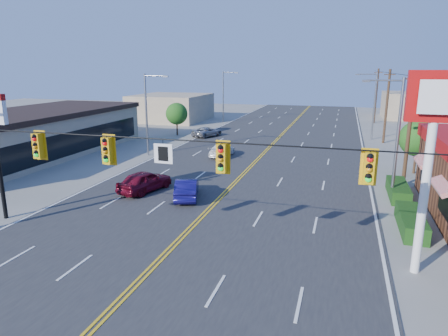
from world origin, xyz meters
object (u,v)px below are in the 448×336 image
(kfc_pylon, at_px, (432,134))
(car_white, at_px, (222,151))
(signal_span, at_px, (133,166))
(car_magenta, at_px, (145,182))
(car_silver, at_px, (207,132))
(car_blue, at_px, (187,189))

(kfc_pylon, distance_m, car_white, 25.00)
(signal_span, height_order, car_magenta, signal_span)
(signal_span, distance_m, car_magenta, 12.89)
(car_white, relative_size, car_silver, 0.99)
(kfc_pylon, bearing_deg, signal_span, -160.22)
(car_blue, bearing_deg, car_white, -101.32)
(kfc_pylon, height_order, car_blue, kfc_pylon)
(car_silver, bearing_deg, car_white, 138.23)
(signal_span, bearing_deg, car_white, 98.70)
(kfc_pylon, height_order, car_silver, kfc_pylon)
(kfc_pylon, distance_m, car_silver, 36.33)
(car_magenta, bearing_deg, car_blue, -174.16)
(car_magenta, relative_size, car_white, 1.03)
(car_white, bearing_deg, kfc_pylon, 127.03)
(car_magenta, bearing_deg, car_silver, -66.92)
(signal_span, distance_m, car_silver, 35.31)
(car_white, bearing_deg, car_silver, -63.91)
(car_silver, bearing_deg, car_magenta, 120.24)
(signal_span, relative_size, car_white, 5.73)
(car_magenta, height_order, car_blue, car_magenta)
(signal_span, bearing_deg, car_silver, 104.42)
(car_magenta, xyz_separation_m, car_white, (1.85, 12.54, -0.13))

